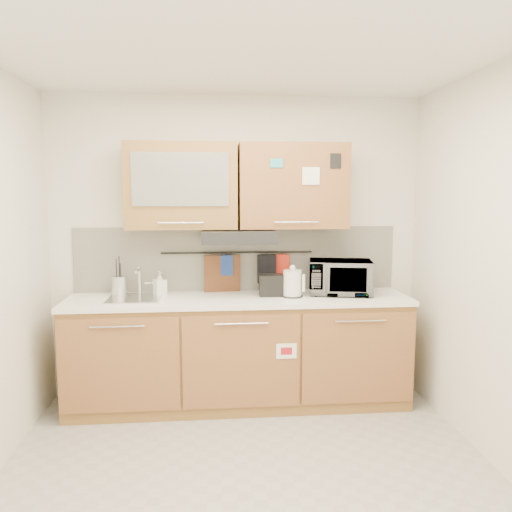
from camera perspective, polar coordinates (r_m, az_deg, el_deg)
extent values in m
plane|color=#9E9993|center=(3.36, -0.60, -24.61)|extent=(3.20, 3.20, 0.00)
plane|color=white|center=(2.98, -0.67, 23.33)|extent=(3.20, 3.20, 0.00)
plane|color=silver|center=(4.38, -2.20, 1.00)|extent=(3.20, 0.00, 3.20)
plane|color=silver|center=(3.42, 27.19, -1.56)|extent=(0.00, 3.00, 3.00)
cube|color=olive|center=(4.27, -1.93, -11.00)|extent=(2.80, 0.60, 0.88)
cube|color=black|center=(4.41, -1.91, -15.82)|extent=(2.80, 0.54, 0.10)
cube|color=#915E33|center=(4.02, -15.36, -11.97)|extent=(0.91, 0.02, 0.74)
cylinder|color=silver|center=(3.91, -15.58, -7.79)|extent=(0.41, 0.01, 0.01)
cube|color=#915E33|center=(3.96, -1.66, -11.99)|extent=(0.91, 0.02, 0.74)
cylinder|color=silver|center=(3.85, -1.66, -7.75)|extent=(0.41, 0.01, 0.01)
cube|color=#915E33|center=(4.12, 11.65, -11.37)|extent=(0.91, 0.02, 0.74)
cylinder|color=silver|center=(4.01, 11.87, -7.28)|extent=(0.41, 0.01, 0.01)
cube|color=white|center=(4.14, -1.95, -4.98)|extent=(2.82, 0.62, 0.04)
cube|color=silver|center=(4.38, -2.19, -0.32)|extent=(2.80, 0.02, 0.56)
cube|color=olive|center=(4.18, -8.48, 7.91)|extent=(0.90, 0.35, 0.70)
cube|color=silver|center=(4.00, -8.64, 8.65)|extent=(0.76, 0.02, 0.42)
cube|color=#915E33|center=(4.23, 4.18, 7.96)|extent=(0.90, 0.35, 0.70)
cube|color=white|center=(4.08, 6.30, 9.08)|extent=(0.14, 0.00, 0.14)
cube|color=black|center=(4.12, -2.03, 2.28)|extent=(0.60, 0.46, 0.10)
cube|color=silver|center=(4.19, -13.69, -4.83)|extent=(0.42, 0.40, 0.03)
cylinder|color=silver|center=(4.32, -13.17, -2.77)|extent=(0.03, 0.03, 0.24)
cylinder|color=silver|center=(4.22, -13.36, -1.62)|extent=(0.02, 0.18, 0.02)
cylinder|color=black|center=(4.34, -2.16, 0.40)|extent=(1.30, 0.02, 0.02)
cylinder|color=silver|center=(4.33, -15.34, -3.31)|extent=(0.17, 0.17, 0.17)
cylinder|color=black|center=(4.33, -15.64, -2.35)|extent=(0.01, 0.01, 0.31)
cylinder|color=black|center=(4.30, -15.19, -2.63)|extent=(0.01, 0.01, 0.28)
cylinder|color=black|center=(4.33, -15.33, -2.18)|extent=(0.01, 0.01, 0.33)
cylinder|color=black|center=(4.30, -15.63, -2.86)|extent=(0.01, 0.01, 0.24)
cylinder|color=silver|center=(4.13, 4.17, -3.16)|extent=(0.20, 0.20, 0.22)
sphere|color=silver|center=(4.11, 4.19, -1.37)|extent=(0.05, 0.05, 0.05)
cube|color=silver|center=(4.11, 5.48, -3.08)|extent=(0.03, 0.04, 0.14)
cylinder|color=black|center=(4.15, 4.16, -4.56)|extent=(0.17, 0.17, 0.01)
cube|color=black|center=(4.17, 2.00, -3.34)|extent=(0.24, 0.15, 0.18)
cube|color=black|center=(4.16, 1.42, -2.25)|extent=(0.07, 0.11, 0.01)
cube|color=black|center=(4.16, 2.58, -2.24)|extent=(0.07, 0.11, 0.01)
imported|color=#999999|center=(4.30, 9.59, -2.41)|extent=(0.58, 0.45, 0.29)
imported|color=#999999|center=(4.25, -10.93, -3.12)|extent=(0.13, 0.13, 0.20)
cube|color=brown|center=(4.35, -3.88, -2.44)|extent=(0.31, 0.05, 0.39)
cube|color=navy|center=(4.33, -3.38, -1.06)|extent=(0.11, 0.03, 0.18)
cube|color=black|center=(4.36, 1.23, -1.47)|extent=(0.16, 0.07, 0.25)
cube|color=red|center=(4.37, 2.97, -0.92)|extent=(0.13, 0.07, 0.17)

